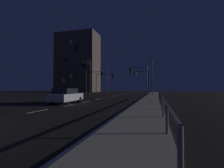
{
  "coord_description": "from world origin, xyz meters",
  "views": [
    {
      "loc": [
        7.96,
        -4.47,
        1.63
      ],
      "look_at": [
        -0.53,
        26.28,
        2.37
      ],
      "focal_mm": 25.93,
      "sensor_mm": 36.0,
      "label": 1
    }
  ],
  "objects_px": {
    "traffic_light_overhead_east": "(93,78)",
    "traffic_light_far_right": "(142,78)",
    "traffic_light_near_right": "(139,75)",
    "street_lamp_corner": "(89,74)",
    "car": "(66,96)",
    "street_lamp_far_end": "(108,79)",
    "traffic_light_mid_left": "(104,79)",
    "building_distant": "(78,63)",
    "street_lamp_median": "(151,74)"
  },
  "relations": [
    {
      "from": "traffic_light_overhead_east",
      "to": "street_lamp_corner",
      "type": "distance_m",
      "value": 3.18
    },
    {
      "from": "traffic_light_near_right",
      "to": "traffic_light_overhead_east",
      "type": "distance_m",
      "value": 10.89
    },
    {
      "from": "street_lamp_median",
      "to": "traffic_light_overhead_east",
      "type": "bearing_deg",
      "value": -163.7
    },
    {
      "from": "street_lamp_corner",
      "to": "building_distant",
      "type": "height_order",
      "value": "building_distant"
    },
    {
      "from": "street_lamp_corner",
      "to": "building_distant",
      "type": "xyz_separation_m",
      "value": [
        -14.88,
        23.39,
        6.56
      ]
    },
    {
      "from": "street_lamp_far_end",
      "to": "street_lamp_corner",
      "type": "distance_m",
      "value": 15.61
    },
    {
      "from": "traffic_light_overhead_east",
      "to": "street_lamp_median",
      "type": "relative_size",
      "value": 0.7
    },
    {
      "from": "car",
      "to": "traffic_light_far_right",
      "type": "distance_m",
      "value": 21.4
    },
    {
      "from": "traffic_light_near_right",
      "to": "street_lamp_corner",
      "type": "relative_size",
      "value": 0.64
    },
    {
      "from": "car",
      "to": "street_lamp_far_end",
      "type": "distance_m",
      "value": 35.51
    },
    {
      "from": "traffic_light_mid_left",
      "to": "building_distant",
      "type": "height_order",
      "value": "building_distant"
    },
    {
      "from": "street_lamp_far_end",
      "to": "street_lamp_median",
      "type": "bearing_deg",
      "value": -45.49
    },
    {
      "from": "street_lamp_corner",
      "to": "traffic_light_far_right",
      "type": "bearing_deg",
      "value": 5.55
    },
    {
      "from": "traffic_light_far_right",
      "to": "building_distant",
      "type": "relative_size",
      "value": 0.23
    },
    {
      "from": "traffic_light_far_right",
      "to": "building_distant",
      "type": "distance_m",
      "value": 35.65
    },
    {
      "from": "traffic_light_near_right",
      "to": "street_lamp_median",
      "type": "bearing_deg",
      "value": 77.24
    },
    {
      "from": "traffic_light_near_right",
      "to": "car",
      "type": "bearing_deg",
      "value": -115.68
    },
    {
      "from": "street_lamp_corner",
      "to": "car",
      "type": "bearing_deg",
      "value": -72.77
    },
    {
      "from": "traffic_light_far_right",
      "to": "traffic_light_mid_left",
      "type": "height_order",
      "value": "traffic_light_far_right"
    },
    {
      "from": "traffic_light_mid_left",
      "to": "traffic_light_far_right",
      "type": "bearing_deg",
      "value": -16.12
    },
    {
      "from": "car",
      "to": "street_lamp_median",
      "type": "xyz_separation_m",
      "value": [
        7.88,
        20.46,
        3.74
      ]
    },
    {
      "from": "traffic_light_overhead_east",
      "to": "traffic_light_mid_left",
      "type": "bearing_deg",
      "value": 86.79
    },
    {
      "from": "traffic_light_mid_left",
      "to": "street_lamp_corner",
      "type": "relative_size",
      "value": 0.65
    },
    {
      "from": "traffic_light_far_right",
      "to": "traffic_light_overhead_east",
      "type": "height_order",
      "value": "traffic_light_far_right"
    },
    {
      "from": "building_distant",
      "to": "traffic_light_overhead_east",
      "type": "bearing_deg",
      "value": -56.45
    },
    {
      "from": "street_lamp_median",
      "to": "street_lamp_corner",
      "type": "bearing_deg",
      "value": -174.64
    },
    {
      "from": "street_lamp_far_end",
      "to": "car",
      "type": "bearing_deg",
      "value": -79.91
    },
    {
      "from": "traffic_light_overhead_east",
      "to": "traffic_light_far_right",
      "type": "bearing_deg",
      "value": 18.48
    },
    {
      "from": "car",
      "to": "traffic_light_far_right",
      "type": "relative_size",
      "value": 0.85
    },
    {
      "from": "traffic_light_mid_left",
      "to": "building_distant",
      "type": "relative_size",
      "value": 0.23
    },
    {
      "from": "traffic_light_mid_left",
      "to": "building_distant",
      "type": "distance_m",
      "value": 27.13
    },
    {
      "from": "building_distant",
      "to": "traffic_light_mid_left",
      "type": "bearing_deg",
      "value": -48.42
    },
    {
      "from": "traffic_light_mid_left",
      "to": "street_lamp_far_end",
      "type": "height_order",
      "value": "street_lamp_far_end"
    },
    {
      "from": "traffic_light_overhead_east",
      "to": "building_distant",
      "type": "bearing_deg",
      "value": 123.55
    },
    {
      "from": "traffic_light_far_right",
      "to": "car",
      "type": "bearing_deg",
      "value": -106.44
    },
    {
      "from": "street_lamp_median",
      "to": "building_distant",
      "type": "height_order",
      "value": "building_distant"
    },
    {
      "from": "traffic_light_mid_left",
      "to": "car",
      "type": "bearing_deg",
      "value": -81.27
    },
    {
      "from": "street_lamp_far_end",
      "to": "street_lamp_corner",
      "type": "relative_size",
      "value": 0.93
    },
    {
      "from": "car",
      "to": "traffic_light_near_right",
      "type": "relative_size",
      "value": 0.87
    },
    {
      "from": "traffic_light_far_right",
      "to": "street_lamp_median",
      "type": "height_order",
      "value": "street_lamp_median"
    },
    {
      "from": "traffic_light_far_right",
      "to": "traffic_light_near_right",
      "type": "relative_size",
      "value": 1.03
    },
    {
      "from": "traffic_light_near_right",
      "to": "traffic_light_overhead_east",
      "type": "height_order",
      "value": "traffic_light_near_right"
    },
    {
      "from": "traffic_light_near_right",
      "to": "traffic_light_overhead_east",
      "type": "bearing_deg",
      "value": 156.94
    },
    {
      "from": "traffic_light_overhead_east",
      "to": "street_lamp_far_end",
      "type": "relative_size",
      "value": 0.7
    },
    {
      "from": "traffic_light_overhead_east",
      "to": "street_lamp_corner",
      "type": "xyz_separation_m",
      "value": [
        -2.06,
        2.14,
        1.13
      ]
    },
    {
      "from": "building_distant",
      "to": "street_lamp_median",
      "type": "bearing_deg",
      "value": -37.59
    },
    {
      "from": "traffic_light_near_right",
      "to": "street_lamp_far_end",
      "type": "distance_m",
      "value": 25.24
    },
    {
      "from": "traffic_light_mid_left",
      "to": "traffic_light_near_right",
      "type": "relative_size",
      "value": 1.01
    },
    {
      "from": "street_lamp_far_end",
      "to": "building_distant",
      "type": "relative_size",
      "value": 0.33
    },
    {
      "from": "traffic_light_mid_left",
      "to": "traffic_light_overhead_east",
      "type": "relative_size",
      "value": 1.0
    }
  ]
}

